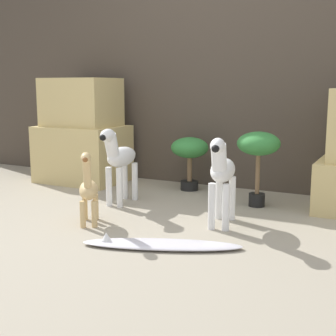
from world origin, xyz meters
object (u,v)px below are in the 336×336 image
(surfboard, at_px, (160,244))
(zebra_left, at_px, (119,159))
(potted_palm_back, at_px, (190,151))
(giraffe_figurine, at_px, (89,189))
(zebra_right, at_px, (222,173))
(potted_palm_front, at_px, (258,148))

(surfboard, bearing_deg, zebra_left, 135.15)
(potted_palm_back, xyz_separation_m, surfboard, (0.48, -1.48, -0.34))
(zebra_left, distance_m, surfboard, 1.14)
(giraffe_figurine, height_order, surfboard, giraffe_figurine)
(giraffe_figurine, relative_size, surfboard, 0.55)
(zebra_right, xyz_separation_m, zebra_left, (-0.94, 0.20, 0.00))
(zebra_left, height_order, potted_palm_back, zebra_left)
(potted_palm_front, relative_size, surfboard, 0.62)
(zebra_right, distance_m, potted_palm_front, 0.64)
(zebra_left, xyz_separation_m, potted_palm_front, (1.01, 0.43, 0.09))
(zebra_left, bearing_deg, potted_palm_front, 22.98)
(zebra_right, distance_m, surfboard, 0.69)
(giraffe_figurine, height_order, potted_palm_front, potted_palm_front)
(giraffe_figurine, bearing_deg, potted_palm_back, 82.45)
(zebra_right, relative_size, surfboard, 0.65)
(zebra_left, height_order, potted_palm_front, zebra_left)
(potted_palm_front, xyz_separation_m, surfboard, (-0.24, -1.19, -0.44))
(giraffe_figurine, distance_m, potted_palm_front, 1.36)
(potted_palm_front, relative_size, potted_palm_back, 1.22)
(potted_palm_back, distance_m, surfboard, 1.60)
(zebra_left, bearing_deg, zebra_right, -12.17)
(zebra_right, bearing_deg, zebra_left, 167.83)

